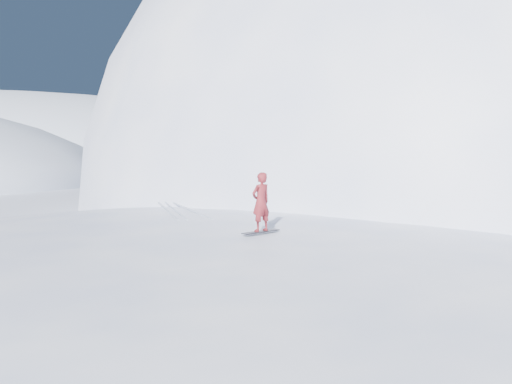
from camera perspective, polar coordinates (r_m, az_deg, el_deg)
The scene contains 9 objects.
ground at distance 15.46m, azimuth -7.74°, elevation -13.36°, with size 400.00×400.00×0.00m, color white.
near_ridge at distance 18.36m, azimuth -4.66°, elevation -10.37°, with size 36.00×28.00×4.80m, color white.
summit_peak at distance 46.55m, azimuth 20.08°, elevation -1.37°, with size 60.00×56.00×56.00m, color white.
peak_shoulder at distance 36.45m, azimuth 7.86°, elevation -2.78°, with size 28.00×24.00×18.00m, color white.
far_ridge_c at distance 131.00m, azimuth -26.07°, elevation 2.27°, with size 140.00×90.00×36.00m, color white.
wind_bumps at distance 17.49m, azimuth -9.67°, elevation -11.21°, with size 16.00×14.40×1.00m.
snowboard at distance 14.75m, azimuth 0.56°, elevation -4.55°, with size 1.31×0.25×0.02m, color black.
snowboarder at distance 14.63m, azimuth 0.57°, elevation -1.14°, with size 0.63×0.42×1.74m, color maroon.
board_tracks at distance 20.34m, azimuth -9.01°, elevation -1.97°, with size 2.19×5.93×0.04m.
Camera 1 is at (-0.10, -14.68, 4.83)m, focal length 35.00 mm.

